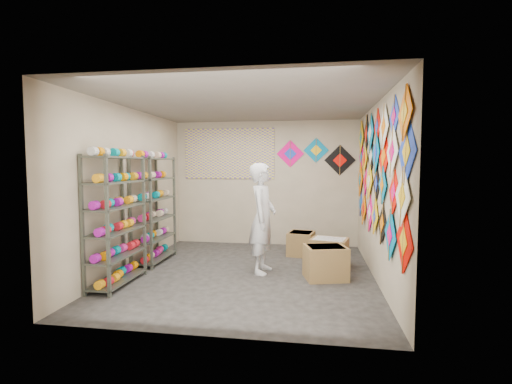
% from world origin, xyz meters
% --- Properties ---
extents(ground, '(4.50, 4.50, 0.00)m').
position_xyz_m(ground, '(0.00, 0.00, 0.00)').
color(ground, black).
extents(room_walls, '(4.50, 4.50, 4.50)m').
position_xyz_m(room_walls, '(0.00, 0.00, 1.64)').
color(room_walls, tan).
rests_on(room_walls, ground).
extents(shelf_rack_front, '(0.40, 1.10, 1.90)m').
position_xyz_m(shelf_rack_front, '(-1.78, -0.85, 0.95)').
color(shelf_rack_front, '#4C5147').
rests_on(shelf_rack_front, ground).
extents(shelf_rack_back, '(0.40, 1.10, 1.90)m').
position_xyz_m(shelf_rack_back, '(-1.78, 0.45, 0.95)').
color(shelf_rack_back, '#4C5147').
rests_on(shelf_rack_back, ground).
extents(string_spools, '(0.12, 2.36, 0.12)m').
position_xyz_m(string_spools, '(-1.78, -0.20, 1.05)').
color(string_spools, '#DF278C').
rests_on(string_spools, ground).
extents(kite_wall_display, '(0.06, 4.33, 2.07)m').
position_xyz_m(kite_wall_display, '(1.98, -0.02, 1.67)').
color(kite_wall_display, '#E70900').
rests_on(kite_wall_display, room_walls).
extents(back_wall_kites, '(1.67, 0.02, 0.81)m').
position_xyz_m(back_wall_kites, '(1.12, 2.24, 1.95)').
color(back_wall_kites, '#F30079').
rests_on(back_wall_kites, room_walls).
extents(poster, '(2.00, 0.01, 1.10)m').
position_xyz_m(poster, '(-0.80, 2.23, 2.00)').
color(poster, '#67479A').
rests_on(poster, room_walls).
extents(shopkeeper, '(0.73, 0.55, 1.78)m').
position_xyz_m(shopkeeper, '(0.24, 0.10, 0.89)').
color(shopkeeper, silver).
rests_on(shopkeeper, ground).
extents(carton_a, '(0.72, 0.64, 0.51)m').
position_xyz_m(carton_a, '(1.24, -0.11, 0.25)').
color(carton_a, olive).
rests_on(carton_a, ground).
extents(carton_b, '(0.70, 0.63, 0.49)m').
position_xyz_m(carton_b, '(1.33, 0.58, 0.25)').
color(carton_b, olive).
rests_on(carton_b, ground).
extents(carton_c, '(0.56, 0.59, 0.45)m').
position_xyz_m(carton_c, '(0.83, 1.35, 0.23)').
color(carton_c, olive).
rests_on(carton_c, ground).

